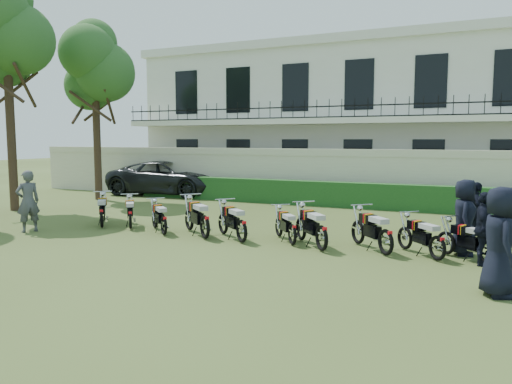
# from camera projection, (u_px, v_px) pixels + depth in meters

# --- Properties ---
(ground) EXTENTS (100.00, 100.00, 0.00)m
(ground) POSITION_uv_depth(u_px,v_px,m) (220.00, 235.00, 14.14)
(ground) COLOR #3C491D
(ground) RESTS_ON ground
(perimeter_wall) EXTENTS (30.00, 0.35, 2.30)m
(perimeter_wall) POSITION_uv_depth(u_px,v_px,m) (311.00, 175.00, 21.23)
(perimeter_wall) COLOR beige
(perimeter_wall) RESTS_ON ground
(hedge) EXTENTS (18.00, 0.60, 1.00)m
(hedge) POSITION_uv_depth(u_px,v_px,m) (328.00, 194.00, 20.16)
(hedge) COLOR #174018
(hedge) RESTS_ON ground
(building) EXTENTS (20.40, 9.60, 7.40)m
(building) POSITION_uv_depth(u_px,v_px,m) (348.00, 120.00, 26.33)
(building) COLOR silver
(building) RESTS_ON ground
(tree_west_mid) EXTENTS (3.40, 3.20, 8.82)m
(tree_west_mid) POSITION_uv_depth(u_px,v_px,m) (6.00, 31.00, 18.31)
(tree_west_mid) COLOR #473323
(tree_west_mid) RESTS_ON ground
(tree_west_near) EXTENTS (3.40, 3.20, 7.90)m
(tree_west_near) POSITION_uv_depth(u_px,v_px,m) (95.00, 66.00, 21.78)
(tree_west_near) COLOR #473323
(tree_west_near) RESTS_ON ground
(motorcycle_0) EXTENTS (1.26, 1.48, 1.01)m
(motorcycle_0) POSITION_uv_depth(u_px,v_px,m) (102.00, 213.00, 15.14)
(motorcycle_0) COLOR black
(motorcycle_0) RESTS_ON ground
(motorcycle_1) EXTENTS (1.18, 1.41, 0.96)m
(motorcycle_1) POSITION_uv_depth(u_px,v_px,m) (130.00, 215.00, 14.93)
(motorcycle_1) COLOR black
(motorcycle_1) RESTS_ON ground
(motorcycle_2) EXTENTS (1.35, 1.21, 0.94)m
(motorcycle_2) POSITION_uv_depth(u_px,v_px,m) (164.00, 221.00, 13.98)
(motorcycle_2) COLOR black
(motorcycle_2) RESTS_ON ground
(motorcycle_3) EXTENTS (1.62, 1.38, 1.11)m
(motorcycle_3) POSITION_uv_depth(u_px,v_px,m) (205.00, 221.00, 13.44)
(motorcycle_3) COLOR black
(motorcycle_3) RESTS_ON ground
(motorcycle_4) EXTENTS (1.52, 1.28, 1.03)m
(motorcycle_4) POSITION_uv_depth(u_px,v_px,m) (242.00, 225.00, 12.95)
(motorcycle_4) COLOR black
(motorcycle_4) RESTS_ON ground
(motorcycle_5) EXTENTS (1.14, 1.36, 0.92)m
(motorcycle_5) POSITION_uv_depth(u_px,v_px,m) (292.00, 229.00, 12.68)
(motorcycle_5) COLOR black
(motorcycle_5) RESTS_ON ground
(motorcycle_6) EXTENTS (1.38, 1.54, 1.07)m
(motorcycle_6) POSITION_uv_depth(u_px,v_px,m) (322.00, 232.00, 11.98)
(motorcycle_6) COLOR black
(motorcycle_6) RESTS_ON ground
(motorcycle_7) EXTENTS (1.36, 1.49, 1.05)m
(motorcycle_7) POSITION_uv_depth(u_px,v_px,m) (386.00, 236.00, 11.55)
(motorcycle_7) COLOR black
(motorcycle_7) RESTS_ON ground
(motorcycle_8) EXTENTS (1.28, 1.33, 0.96)m
(motorcycle_8) POSITION_uv_depth(u_px,v_px,m) (438.00, 242.00, 11.06)
(motorcycle_8) COLOR black
(motorcycle_8) RESTS_ON ground
(motorcycle_9) EXTENTS (1.39, 1.14, 0.94)m
(motorcycle_9) POSITION_uv_depth(u_px,v_px,m) (489.00, 247.00, 10.61)
(motorcycle_9) COLOR black
(motorcycle_9) RESTS_ON ground
(suv) EXTENTS (6.10, 3.13, 1.65)m
(suv) POSITION_uv_depth(u_px,v_px,m) (169.00, 178.00, 24.18)
(suv) COLOR black
(suv) RESTS_ON ground
(inspector) EXTENTS (0.66, 0.78, 1.81)m
(inspector) POSITION_uv_depth(u_px,v_px,m) (28.00, 201.00, 14.53)
(inspector) COLOR #56565B
(inspector) RESTS_ON ground
(officer_0) EXTENTS (0.83, 1.06, 1.91)m
(officer_0) POSITION_uv_depth(u_px,v_px,m) (499.00, 242.00, 8.58)
(officer_0) COLOR black
(officer_0) RESTS_ON ground
(officer_2) EXTENTS (0.42, 0.95, 1.60)m
(officer_2) POSITION_uv_depth(u_px,v_px,m) (483.00, 229.00, 10.67)
(officer_2) COLOR black
(officer_2) RESTS_ON ground
(officer_3) EXTENTS (0.62, 0.90, 1.79)m
(officer_3) POSITION_uv_depth(u_px,v_px,m) (464.00, 217.00, 11.64)
(officer_3) COLOR black
(officer_3) RESTS_ON ground
(officer_5) EXTENTS (0.67, 1.02, 1.61)m
(officer_5) POSITION_uv_depth(u_px,v_px,m) (476.00, 213.00, 12.91)
(officer_5) COLOR black
(officer_5) RESTS_ON ground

